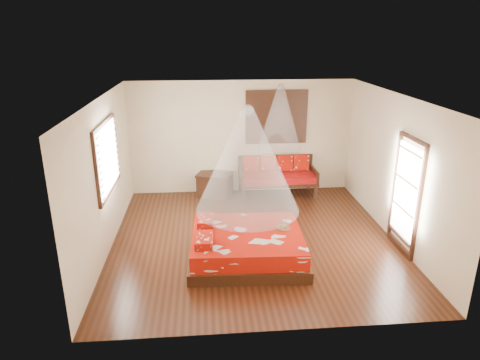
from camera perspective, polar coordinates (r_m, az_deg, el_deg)
name	(u,v)px	position (r m, az deg, el deg)	size (l,w,h in m)	color
room	(254,172)	(8.02, 1.91, 1.05)	(5.54, 5.54, 2.84)	black
bed	(246,245)	(7.81, 0.83, -8.68)	(2.13, 1.94, 0.64)	black
daybed	(277,175)	(10.66, 4.97, 0.72)	(1.89, 0.84, 0.97)	black
storage_chest	(215,184)	(10.65, -3.36, -0.58)	(0.99, 0.84, 0.57)	black
shutter_panel	(276,117)	(10.63, 4.88, 8.35)	(1.52, 0.06, 1.32)	black
window_left	(107,157)	(8.27, -17.26, 2.90)	(0.10, 1.74, 1.34)	black
glazed_door	(406,196)	(8.36, 21.23, -1.96)	(0.08, 1.02, 2.16)	black
wine_tray	(283,226)	(7.85, 5.79, -6.10)	(0.27, 0.27, 0.22)	brown
mosquito_net_main	(248,160)	(7.19, 1.03, 2.63)	(1.80, 1.80, 1.80)	white
mosquito_net_daybed	(280,117)	(10.16, 5.34, 8.40)	(1.02, 1.02, 1.50)	white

